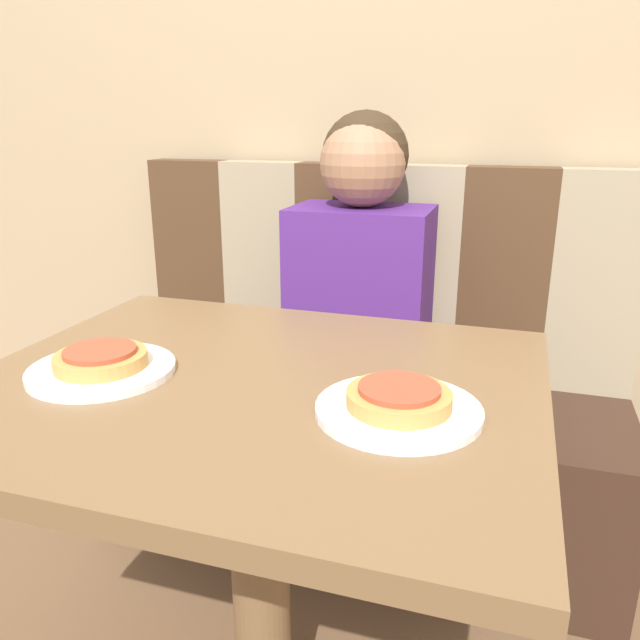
% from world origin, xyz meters
% --- Properties ---
extents(wall_back, '(7.00, 0.05, 2.60)m').
position_xyz_m(wall_back, '(0.00, 0.97, 1.30)').
color(wall_back, tan).
rests_on(wall_back, ground_plane).
extents(booth_seat, '(1.38, 0.48, 0.43)m').
position_xyz_m(booth_seat, '(0.00, 0.68, 0.21)').
color(booth_seat, '#382319').
rests_on(booth_seat, ground_plane).
extents(booth_backrest, '(1.38, 0.09, 0.58)m').
position_xyz_m(booth_backrest, '(0.00, 0.87, 0.72)').
color(booth_backrest, '#4C331E').
rests_on(booth_backrest, booth_seat).
extents(dining_table, '(0.87, 0.73, 0.74)m').
position_xyz_m(dining_table, '(0.00, 0.00, 0.63)').
color(dining_table, brown).
rests_on(dining_table, ground_plane).
extents(person, '(0.34, 0.25, 0.71)m').
position_xyz_m(person, '(0.00, 0.68, 0.79)').
color(person, '#4C237A').
rests_on(person, booth_seat).
extents(plate_left, '(0.23, 0.23, 0.01)m').
position_xyz_m(plate_left, '(-0.24, -0.05, 0.75)').
color(plate_left, white).
rests_on(plate_left, dining_table).
extents(plate_right, '(0.23, 0.23, 0.01)m').
position_xyz_m(plate_right, '(0.24, -0.05, 0.75)').
color(plate_right, white).
rests_on(plate_right, dining_table).
extents(pizza_left, '(0.14, 0.14, 0.03)m').
position_xyz_m(pizza_left, '(-0.24, -0.05, 0.76)').
color(pizza_left, '#C68E47').
rests_on(pizza_left, plate_left).
extents(pizza_right, '(0.14, 0.14, 0.03)m').
position_xyz_m(pizza_right, '(0.24, -0.05, 0.76)').
color(pizza_right, '#C68E47').
rests_on(pizza_right, plate_right).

